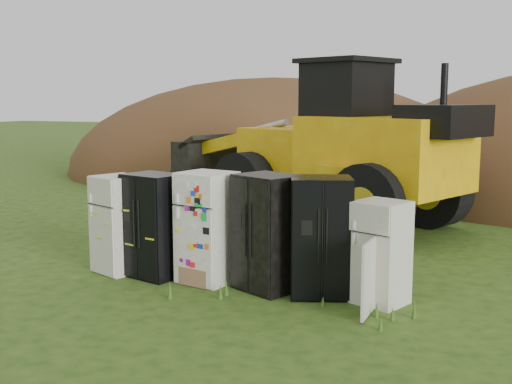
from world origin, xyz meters
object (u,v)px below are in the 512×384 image
fridge_black_side (154,225)px  fridge_dark_mid (268,233)px  fridge_leftmost (119,224)px  fridge_open_door (381,253)px  wheel_loader (313,141)px  fridge_sticker (207,227)px  fridge_black_right (320,237)px

fridge_black_side → fridge_dark_mid: size_ratio=0.96×
fridge_leftmost → fridge_black_side: fridge_black_side is taller
fridge_open_door → fridge_dark_mid: bearing=-159.2°
fridge_black_side → fridge_dark_mid: 2.10m
fridge_black_side → wheel_loader: bearing=95.8°
fridge_black_side → fridge_sticker: 1.01m
fridge_sticker → fridge_open_door: bearing=11.0°
fridge_open_door → wheel_loader: size_ratio=0.19×
fridge_sticker → fridge_black_right: fridge_black_right is taller
fridge_black_right → fridge_open_door: 0.98m
fridge_sticker → fridge_black_right: size_ratio=1.00×
fridge_leftmost → fridge_dark_mid: fridge_dark_mid is taller
fridge_black_side → fridge_dark_mid: (2.10, 0.04, 0.04)m
fridge_leftmost → fridge_black_side: size_ratio=0.96×
fridge_black_side → wheel_loader: (0.90, 6.08, 1.10)m
fridge_dark_mid → fridge_open_door: (1.83, -0.01, -0.15)m
fridge_dark_mid → fridge_open_door: size_ratio=1.20×
fridge_leftmost → fridge_dark_mid: bearing=21.4°
fridge_black_right → wheel_loader: size_ratio=0.23×
fridge_sticker → fridge_dark_mid: (1.10, -0.01, 0.00)m
fridge_black_side → fridge_sticker: fridge_sticker is taller
fridge_dark_mid → fridge_open_door: fridge_dark_mid is taller
fridge_sticker → fridge_black_right: 1.97m
fridge_dark_mid → fridge_black_side: bearing=-154.1°
fridge_black_right → fridge_dark_mid: bearing=161.1°
fridge_sticker → fridge_open_door: fridge_sticker is taller
fridge_black_side → fridge_leftmost: bearing=-166.9°
wheel_loader → fridge_leftmost: bearing=-82.9°
fridge_black_right → wheel_loader: 6.44m
fridge_leftmost → wheel_loader: 6.38m
fridge_sticker → wheel_loader: wheel_loader is taller
fridge_black_side → wheel_loader: wheel_loader is taller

